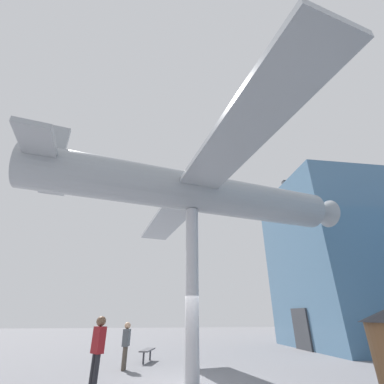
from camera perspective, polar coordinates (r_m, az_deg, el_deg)
name	(u,v)px	position (r m, az deg, el deg)	size (l,w,h in m)	color
ground_plane	(192,384)	(9.75, 0.00, -36.93)	(80.00, 80.00, 0.00)	slate
support_pylon_central	(192,285)	(9.61, 0.00, -20.02)	(0.47, 0.47, 5.70)	#B7B7BC
suspended_airplane	(196,192)	(10.68, 0.96, -0.10)	(14.70, 13.94, 2.63)	#93999E
visitor_person	(126,342)	(12.09, -14.45, -29.56)	(0.43, 0.29, 1.64)	#4C4238
visitor_second	(98,345)	(9.14, -20.18, -29.36)	(0.45, 0.42, 1.88)	#232328
plaza_bench	(147,351)	(13.85, -9.91, -31.46)	(1.46, 0.73, 0.50)	#4C4C51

